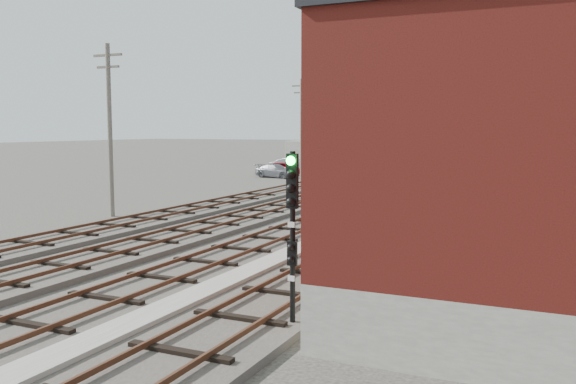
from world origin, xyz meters
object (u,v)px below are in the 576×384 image
Objects in this scene: car_silver at (294,166)px; switch_stand at (361,180)px; site_trailer at (387,163)px; car_red at (283,169)px; car_grey at (276,171)px; signal_mast at (292,226)px.

switch_stand is at bearing -144.11° from car_silver.
car_silver is at bearing -179.37° from site_trailer.
car_red is 0.90× the size of car_grey.
switch_stand is at bearing -105.68° from car_grey.
car_grey is (-8.90, -6.48, -0.59)m from site_trailer.
switch_stand reaches higher than car_grey.
signal_mast is at bearing -163.82° from car_red.
car_red is at bearing 176.85° from car_silver.
switch_stand is 0.31× the size of car_red.
signal_mast is at bearing -142.04° from car_grey.
car_silver is (-0.29, 3.10, 0.12)m from car_red.
signal_mast reaches higher than car_grey.
site_trailer is at bearing 102.99° from signal_mast.
switch_stand is at bearing 105.38° from signal_mast.
car_silver is (-11.02, 11.26, 0.21)m from switch_stand.
site_trailer is at bearing -96.12° from car_silver.
site_trailer is 10.19m from car_red.
site_trailer is at bearing -42.36° from car_grey.
car_red is (-20.09, 42.17, -1.78)m from signal_mast.
car_grey is at bearing -145.69° from site_trailer.
signal_mast is 46.75m from car_red.
site_trailer is (-10.54, 45.68, -1.22)m from signal_mast.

